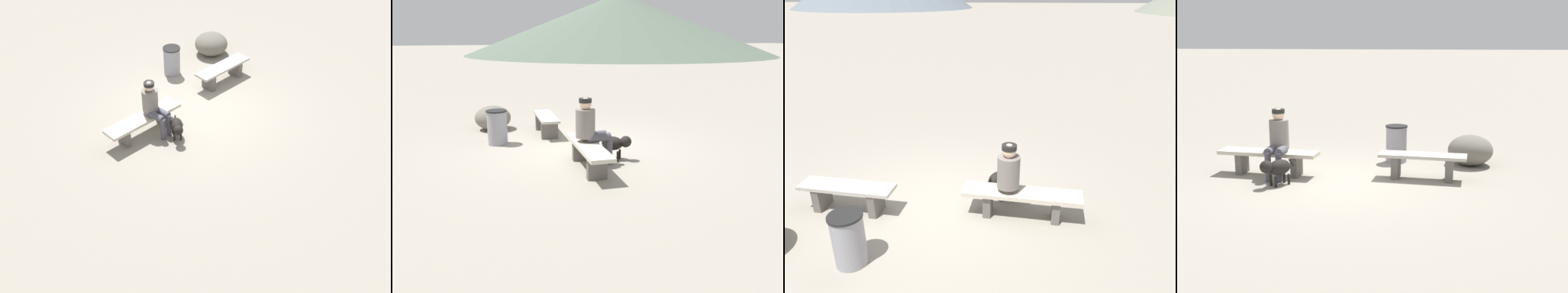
% 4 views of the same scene
% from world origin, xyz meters
% --- Properties ---
extents(ground, '(210.00, 210.00, 0.06)m').
position_xyz_m(ground, '(0.00, 0.00, -0.03)').
color(ground, gray).
extents(bench_left, '(1.60, 0.54, 0.46)m').
position_xyz_m(bench_left, '(-1.43, -0.33, 0.31)').
color(bench_left, '#605B56').
rests_on(bench_left, ground).
extents(bench_right, '(1.90, 0.57, 0.45)m').
position_xyz_m(bench_right, '(1.41, -0.26, 0.34)').
color(bench_right, '#605B56').
rests_on(bench_right, ground).
extents(seated_person, '(0.36, 0.67, 1.25)m').
position_xyz_m(seated_person, '(1.18, -0.15, 0.73)').
color(seated_person, slate).
rests_on(seated_person, ground).
extents(dog, '(0.51, 0.57, 0.48)m').
position_xyz_m(dog, '(1.04, 0.42, 0.32)').
color(dog, black).
rests_on(dog, ground).
extents(trash_bin, '(0.45, 0.45, 0.76)m').
position_xyz_m(trash_bin, '(-0.86, -1.56, 0.38)').
color(trash_bin, gray).
rests_on(trash_bin, ground).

